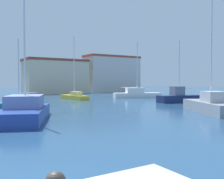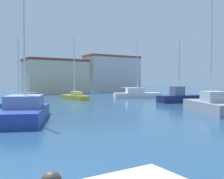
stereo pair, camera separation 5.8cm
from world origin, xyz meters
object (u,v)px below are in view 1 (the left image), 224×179
Objects in this scene: sailboat_white_near_pier at (137,94)px; sailboat_navy_far_right at (179,97)px; sailboat_grey_distant_east at (211,105)px; sailboat_blue_mid_harbor at (25,111)px; sailboat_yellow_behind_lamppost at (74,96)px; sailboat_teal_center_channel at (20,103)px.

sailboat_white_near_pier reaches higher than sailboat_navy_far_right.
sailboat_grey_distant_east is (-6.58, -19.19, 0.07)m from sailboat_white_near_pier.
sailboat_yellow_behind_lamppost is at bearing 57.43° from sailboat_blue_mid_harbor.
sailboat_yellow_behind_lamppost reaches higher than sailboat_teal_center_channel.
sailboat_white_near_pier is 10.39m from sailboat_navy_far_right.
sailboat_yellow_behind_lamppost is at bearing 169.01° from sailboat_white_near_pier.
sailboat_blue_mid_harbor is at bearing -100.06° from sailboat_teal_center_channel.
sailboat_teal_center_channel is (-18.26, 3.94, -0.20)m from sailboat_navy_far_right.
sailboat_white_near_pier is at bearing 83.07° from sailboat_navy_far_right.
sailboat_yellow_behind_lamppost is 12.63m from sailboat_teal_center_channel.
sailboat_grey_distant_east is at bearing -44.73° from sailboat_teal_center_channel.
sailboat_white_near_pier is 20.29m from sailboat_grey_distant_east.
sailboat_white_near_pier is 26.16m from sailboat_blue_mid_harbor.
sailboat_navy_far_right is 20.51m from sailboat_blue_mid_harbor.
sailboat_yellow_behind_lamppost is at bearing 99.22° from sailboat_grey_distant_east.
sailboat_yellow_behind_lamppost is 1.00× the size of sailboat_blue_mid_harbor.
sailboat_navy_far_right is 18.68m from sailboat_teal_center_channel.
sailboat_yellow_behind_lamppost reaches higher than sailboat_navy_far_right.
sailboat_blue_mid_harbor is at bearing -122.57° from sailboat_yellow_behind_lamppost.
sailboat_yellow_behind_lamppost is 20.63m from sailboat_blue_mid_harbor.
sailboat_blue_mid_harbor reaches higher than sailboat_yellow_behind_lamppost.
sailboat_white_near_pier is 0.97× the size of sailboat_blue_mid_harbor.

